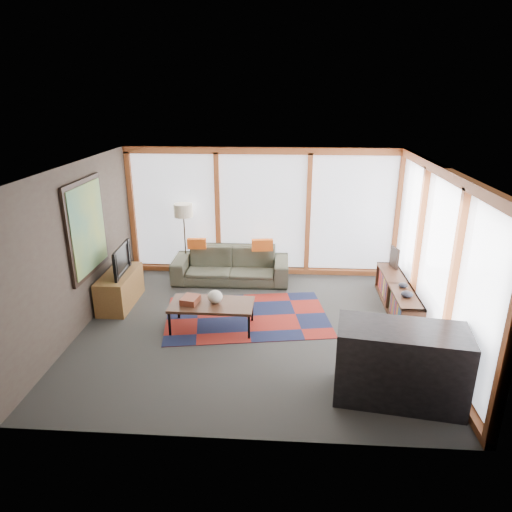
# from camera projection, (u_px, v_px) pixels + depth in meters

# --- Properties ---
(ground) EXTENTS (5.50, 5.50, 0.00)m
(ground) POSITION_uv_depth(u_px,v_px,m) (254.00, 328.00, 7.36)
(ground) COLOR #2E2D2B
(ground) RESTS_ON ground
(room_envelope) EXTENTS (5.52, 5.02, 2.62)m
(room_envelope) POSITION_uv_depth(u_px,v_px,m) (287.00, 228.00, 7.34)
(room_envelope) COLOR #3C2E2A
(room_envelope) RESTS_ON ground
(rug) EXTENTS (2.95, 2.15, 0.01)m
(rug) POSITION_uv_depth(u_px,v_px,m) (247.00, 316.00, 7.75)
(rug) COLOR maroon
(rug) RESTS_ON ground
(sofa) EXTENTS (2.29, 0.91, 0.67)m
(sofa) POSITION_uv_depth(u_px,v_px,m) (231.00, 265.00, 9.12)
(sofa) COLOR #3A3A2C
(sofa) RESTS_ON ground
(pillow_left) EXTENTS (0.38, 0.14, 0.20)m
(pillow_left) POSITION_uv_depth(u_px,v_px,m) (197.00, 243.00, 9.02)
(pillow_left) COLOR #D35719
(pillow_left) RESTS_ON sofa
(pillow_right) EXTENTS (0.43, 0.18, 0.23)m
(pillow_right) POSITION_uv_depth(u_px,v_px,m) (262.00, 245.00, 8.90)
(pillow_right) COLOR #D35719
(pillow_right) RESTS_ON sofa
(floor_lamp) EXTENTS (0.38, 0.38, 1.51)m
(floor_lamp) POSITION_uv_depth(u_px,v_px,m) (185.00, 240.00, 9.29)
(floor_lamp) COLOR #2D2215
(floor_lamp) RESTS_ON ground
(coffee_table) EXTENTS (1.33, 0.68, 0.44)m
(coffee_table) POSITION_uv_depth(u_px,v_px,m) (212.00, 316.00, 7.30)
(coffee_table) COLOR #372010
(coffee_table) RESTS_ON ground
(book_stack) EXTENTS (0.30, 0.35, 0.10)m
(book_stack) POSITION_uv_depth(u_px,v_px,m) (190.00, 300.00, 7.23)
(book_stack) COLOR brown
(book_stack) RESTS_ON coffee_table
(vase) EXTENTS (0.28, 0.28, 0.21)m
(vase) POSITION_uv_depth(u_px,v_px,m) (215.00, 297.00, 7.22)
(vase) COLOR beige
(vase) RESTS_ON coffee_table
(bookshelf) EXTENTS (0.37, 2.05, 0.51)m
(bookshelf) POSITION_uv_depth(u_px,v_px,m) (397.00, 297.00, 7.89)
(bookshelf) COLOR #372010
(bookshelf) RESTS_ON ground
(bowl_a) EXTENTS (0.22, 0.22, 0.10)m
(bowl_a) POSITION_uv_depth(u_px,v_px,m) (407.00, 294.00, 7.27)
(bowl_a) COLOR black
(bowl_a) RESTS_ON bookshelf
(bowl_b) EXTENTS (0.18, 0.18, 0.08)m
(bowl_b) POSITION_uv_depth(u_px,v_px,m) (403.00, 285.00, 7.63)
(bowl_b) COLOR black
(bowl_b) RESTS_ON bookshelf
(shelf_picture) EXTENTS (0.11, 0.30, 0.39)m
(shelf_picture) POSITION_uv_depth(u_px,v_px,m) (394.00, 257.00, 8.44)
(shelf_picture) COLOR black
(shelf_picture) RESTS_ON bookshelf
(tv_console) EXTENTS (0.50, 1.19, 0.59)m
(tv_console) POSITION_uv_depth(u_px,v_px,m) (120.00, 289.00, 8.11)
(tv_console) COLOR brown
(tv_console) RESTS_ON ground
(television) EXTENTS (0.16, 0.88, 0.51)m
(television) POSITION_uv_depth(u_px,v_px,m) (117.00, 260.00, 7.92)
(television) COLOR black
(television) RESTS_ON tv_console
(bar_counter) EXTENTS (1.62, 0.93, 0.97)m
(bar_counter) POSITION_uv_depth(u_px,v_px,m) (400.00, 364.00, 5.53)
(bar_counter) COLOR black
(bar_counter) RESTS_ON ground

